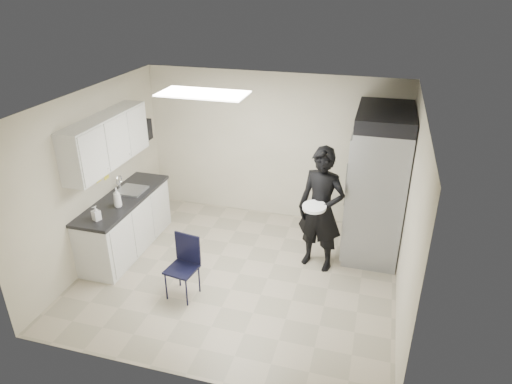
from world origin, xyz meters
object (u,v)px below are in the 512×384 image
(lower_counter, at_px, (126,225))
(commercial_fridge, at_px, (377,189))
(man_tuxedo, at_px, (321,210))
(folding_chair, at_px, (182,269))

(lower_counter, bearing_deg, commercial_fridge, 15.88)
(man_tuxedo, bearing_deg, commercial_fridge, 59.11)
(commercial_fridge, relative_size, folding_chair, 2.44)
(commercial_fridge, height_order, folding_chair, commercial_fridge)
(lower_counter, height_order, commercial_fridge, commercial_fridge)
(commercial_fridge, xyz_separation_m, folding_chair, (-2.42, -1.96, -0.62))
(lower_counter, relative_size, commercial_fridge, 0.90)
(lower_counter, bearing_deg, man_tuxedo, 6.72)
(folding_chair, bearing_deg, man_tuxedo, 45.25)
(lower_counter, distance_m, commercial_fridge, 3.98)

